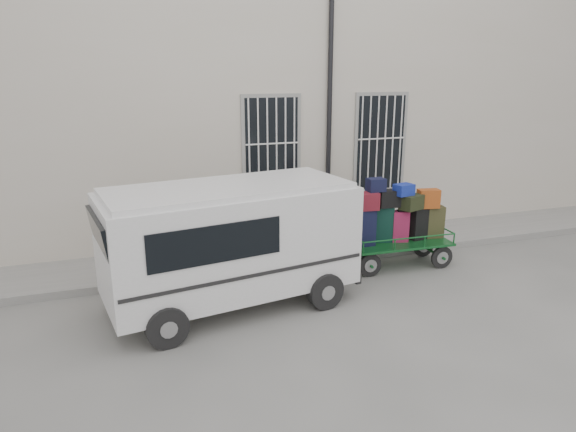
% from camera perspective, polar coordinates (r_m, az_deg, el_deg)
% --- Properties ---
extents(ground, '(80.00, 80.00, 0.00)m').
position_cam_1_polar(ground, '(9.53, 5.92, -8.46)').
color(ground, slate).
rests_on(ground, ground).
extents(building, '(24.00, 5.15, 6.00)m').
position_cam_1_polar(building, '(13.89, -3.37, 12.09)').
color(building, beige).
rests_on(building, ground).
extents(sidewalk, '(24.00, 1.70, 0.15)m').
position_cam_1_polar(sidewalk, '(11.39, 1.33, -3.82)').
color(sidewalk, gray).
rests_on(sidewalk, ground).
extents(luggage_cart, '(2.46, 1.03, 1.88)m').
position_cam_1_polar(luggage_cart, '(10.65, 12.18, -0.75)').
color(luggage_cart, black).
rests_on(luggage_cart, ground).
extents(van, '(4.43, 2.43, 2.12)m').
position_cam_1_polar(van, '(8.62, -6.49, -2.49)').
color(van, white).
rests_on(van, ground).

